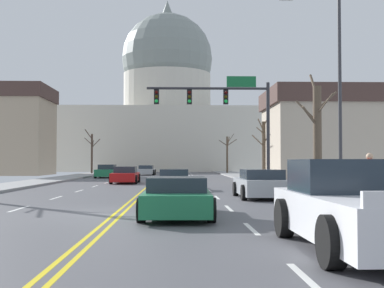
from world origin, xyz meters
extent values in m
cube|color=#505056|center=(0.00, 0.00, -0.03)|extent=(14.00, 180.00, 0.06)
cube|color=yellow|center=(-0.12, 0.00, 0.00)|extent=(0.10, 176.40, 0.00)
cube|color=yellow|center=(0.12, 0.00, 0.00)|extent=(0.10, 176.40, 0.00)
cube|color=silver|center=(3.50, -8.50, 0.00)|extent=(0.12, 2.20, 0.00)
cube|color=silver|center=(3.50, -3.30, 0.00)|extent=(0.12, 2.20, 0.00)
cube|color=silver|center=(3.50, 1.90, 0.00)|extent=(0.12, 2.20, 0.00)
cube|color=silver|center=(3.50, 7.10, 0.00)|extent=(0.12, 2.20, 0.00)
cube|color=silver|center=(3.50, 12.30, 0.00)|extent=(0.12, 2.20, 0.00)
cube|color=silver|center=(3.50, 17.50, 0.00)|extent=(0.12, 2.20, 0.00)
cube|color=silver|center=(3.50, 22.70, 0.00)|extent=(0.12, 2.20, 0.00)
cube|color=silver|center=(3.50, 27.90, 0.00)|extent=(0.12, 2.20, 0.00)
cube|color=silver|center=(3.50, 33.10, 0.00)|extent=(0.12, 2.20, 0.00)
cube|color=silver|center=(3.50, 38.30, 0.00)|extent=(0.12, 2.20, 0.00)
cube|color=silver|center=(3.50, 43.50, 0.00)|extent=(0.12, 2.20, 0.00)
cube|color=silver|center=(3.50, 48.70, 0.00)|extent=(0.12, 2.20, 0.00)
cube|color=silver|center=(3.50, 53.90, 0.00)|extent=(0.12, 2.20, 0.00)
cube|color=silver|center=(3.50, 59.10, 0.00)|extent=(0.12, 2.20, 0.00)
cube|color=silver|center=(3.50, 64.30, 0.00)|extent=(0.12, 2.20, 0.00)
cube|color=silver|center=(-3.50, 1.90, 0.00)|extent=(0.12, 2.20, 0.00)
cube|color=silver|center=(-3.50, 7.10, 0.00)|extent=(0.12, 2.20, 0.00)
cube|color=silver|center=(-3.50, 12.30, 0.00)|extent=(0.12, 2.20, 0.00)
cube|color=silver|center=(-3.50, 17.50, 0.00)|extent=(0.12, 2.20, 0.00)
cube|color=silver|center=(-3.50, 22.70, 0.00)|extent=(0.12, 2.20, 0.00)
cube|color=silver|center=(-3.50, 27.90, 0.00)|extent=(0.12, 2.20, 0.00)
cube|color=silver|center=(-3.50, 33.10, 0.00)|extent=(0.12, 2.20, 0.00)
cube|color=silver|center=(-3.50, 38.30, 0.00)|extent=(0.12, 2.20, 0.00)
cube|color=silver|center=(-3.50, 43.50, 0.00)|extent=(0.12, 2.20, 0.00)
cube|color=silver|center=(-3.50, 48.70, 0.00)|extent=(0.12, 2.20, 0.00)
cube|color=silver|center=(-3.50, 53.90, 0.00)|extent=(0.12, 2.20, 0.00)
cube|color=silver|center=(-3.50, 59.10, 0.00)|extent=(0.12, 2.20, 0.00)
cube|color=silver|center=(-3.50, 64.30, 0.00)|extent=(0.12, 2.20, 0.00)
cylinder|color=#28282D|center=(7.60, 17.29, 3.41)|extent=(0.22, 0.22, 6.54)
cylinder|color=#28282D|center=(3.70, 17.29, 6.28)|extent=(7.80, 0.16, 0.16)
cube|color=black|center=(4.87, 17.29, 5.72)|extent=(0.32, 0.28, 0.92)
sphere|color=#330504|center=(4.87, 17.13, 6.00)|extent=(0.22, 0.22, 0.22)
sphere|color=#332B05|center=(4.87, 17.13, 5.72)|extent=(0.22, 0.22, 0.22)
sphere|color=#19CC47|center=(4.87, 17.13, 5.44)|extent=(0.22, 0.22, 0.22)
cube|color=black|center=(2.53, 17.29, 5.72)|extent=(0.32, 0.28, 0.92)
sphere|color=#330504|center=(2.53, 17.13, 6.00)|extent=(0.22, 0.22, 0.22)
sphere|color=#332B05|center=(2.53, 17.13, 5.72)|extent=(0.22, 0.22, 0.22)
sphere|color=#19CC47|center=(2.53, 17.13, 5.44)|extent=(0.22, 0.22, 0.22)
cube|color=black|center=(0.42, 17.29, 5.72)|extent=(0.32, 0.28, 0.92)
sphere|color=#330504|center=(0.42, 17.13, 6.00)|extent=(0.22, 0.22, 0.22)
sphere|color=#332B05|center=(0.42, 17.13, 5.72)|extent=(0.22, 0.22, 0.22)
sphere|color=#19CC47|center=(0.42, 17.13, 5.44)|extent=(0.22, 0.22, 0.22)
cube|color=#146033|center=(5.88, 17.31, 6.73)|extent=(1.90, 0.06, 0.70)
cylinder|color=#333338|center=(8.20, 4.65, 4.22)|extent=(0.14, 0.14, 8.17)
cube|color=beige|center=(0.00, 71.53, 5.08)|extent=(33.85, 19.20, 10.16)
cylinder|color=beige|center=(0.00, 71.53, 13.33)|extent=(14.83, 14.83, 6.34)
sphere|color=gray|center=(0.00, 71.53, 19.20)|extent=(15.43, 15.43, 15.43)
cone|color=gray|center=(0.00, 71.53, 28.12)|extent=(1.80, 1.80, 2.40)
cube|color=#9EA3A8|center=(1.60, 13.79, 0.45)|extent=(1.85, 4.51, 0.57)
cube|color=#232D38|center=(1.60, 13.46, 0.94)|extent=(1.59, 1.95, 0.41)
cylinder|color=black|center=(0.75, 15.20, 0.32)|extent=(0.23, 0.64, 0.64)
cylinder|color=black|center=(2.51, 15.16, 0.32)|extent=(0.23, 0.64, 0.64)
cylinder|color=black|center=(0.69, 12.42, 0.32)|extent=(0.23, 0.64, 0.64)
cylinder|color=black|center=(2.46, 12.39, 0.32)|extent=(0.23, 0.64, 0.64)
cube|color=#9EA3A8|center=(5.36, 6.76, 0.49)|extent=(1.86, 4.53, 0.67)
cube|color=#232D38|center=(5.37, 6.44, 1.03)|extent=(1.62, 2.20, 0.41)
cylinder|color=black|center=(4.44, 8.15, 0.32)|extent=(0.23, 0.64, 0.64)
cylinder|color=black|center=(6.26, 8.17, 0.32)|extent=(0.23, 0.64, 0.64)
cylinder|color=black|center=(4.47, 5.36, 0.32)|extent=(0.23, 0.64, 0.64)
cylinder|color=black|center=(6.29, 5.37, 0.32)|extent=(0.23, 0.64, 0.64)
cube|color=#1E7247|center=(1.76, -0.64, 0.45)|extent=(1.88, 4.57, 0.58)
cube|color=#232D38|center=(1.76, -0.95, 0.94)|extent=(1.63, 2.05, 0.40)
cylinder|color=black|center=(0.88, 0.78, 0.32)|extent=(0.23, 0.64, 0.64)
cylinder|color=black|center=(2.69, 0.76, 0.32)|extent=(0.23, 0.64, 0.64)
cylinder|color=black|center=(0.84, -2.04, 0.32)|extent=(0.23, 0.64, 0.64)
cylinder|color=black|center=(2.65, -2.06, 0.32)|extent=(0.23, 0.64, 0.64)
cube|color=silver|center=(5.02, -6.22, 0.60)|extent=(2.05, 5.33, 0.76)
cube|color=#1E2833|center=(5.01, -5.47, 1.30)|extent=(1.87, 1.82, 0.64)
cylinder|color=black|center=(4.00, -4.63, 0.40)|extent=(0.29, 0.80, 0.80)
cylinder|color=black|center=(6.02, -4.61, 0.40)|extent=(0.29, 0.80, 0.80)
cylinder|color=black|center=(4.02, -7.82, 0.40)|extent=(0.29, 0.80, 0.80)
cube|color=#B71414|center=(-2.02, 21.92, 0.46)|extent=(1.73, 4.58, 0.60)
cube|color=#232D38|center=(-2.02, 22.11, 0.99)|extent=(1.52, 2.13, 0.45)
cylinder|color=black|center=(-1.15, 20.50, 0.32)|extent=(0.22, 0.64, 0.64)
cylinder|color=black|center=(-2.88, 20.50, 0.32)|extent=(0.22, 0.64, 0.64)
cylinder|color=black|center=(-1.16, 23.34, 0.32)|extent=(0.22, 0.64, 0.64)
cylinder|color=black|center=(-2.88, 23.34, 0.32)|extent=(0.22, 0.64, 0.64)
cube|color=#1E7247|center=(-5.13, 34.68, 0.49)|extent=(1.75, 4.66, 0.66)
cube|color=#232D38|center=(-5.13, 35.03, 1.05)|extent=(1.53, 2.26, 0.47)
cylinder|color=black|center=(-4.27, 33.23, 0.32)|extent=(0.22, 0.64, 0.64)
cylinder|color=black|center=(-6.00, 33.24, 0.32)|extent=(0.22, 0.64, 0.64)
cylinder|color=black|center=(-4.26, 36.12, 0.32)|extent=(0.22, 0.64, 0.64)
cylinder|color=black|center=(-5.99, 36.13, 0.32)|extent=(0.22, 0.64, 0.64)
cube|color=#9EA3A8|center=(-1.89, 44.22, 0.44)|extent=(1.95, 4.43, 0.55)
cube|color=#232D38|center=(-1.88, 44.52, 0.92)|extent=(1.67, 2.01, 0.43)
cylinder|color=black|center=(-1.01, 42.84, 0.32)|extent=(0.24, 0.65, 0.64)
cylinder|color=black|center=(-2.84, 42.89, 0.32)|extent=(0.24, 0.65, 0.64)
cylinder|color=black|center=(-0.94, 45.56, 0.32)|extent=(0.24, 0.65, 0.64)
cylinder|color=black|center=(-2.77, 45.61, 0.32)|extent=(0.24, 0.65, 0.64)
cube|color=tan|center=(-18.54, 45.06, 4.38)|extent=(10.19, 8.42, 8.77)
cube|color=#47332D|center=(-18.54, 45.06, 9.59)|extent=(10.59, 8.75, 1.64)
cube|color=#B2A38E|center=(15.19, 25.08, 2.96)|extent=(12.06, 8.11, 5.92)
cube|color=#47332D|center=(15.19, 25.08, 6.61)|extent=(12.54, 8.43, 1.38)
cylinder|color=brown|center=(8.08, 7.49, 2.56)|extent=(0.38, 0.38, 4.84)
cylinder|color=brown|center=(8.08, 8.07, 5.10)|extent=(0.12, 1.24, 1.24)
cylinder|color=brown|center=(8.61, 7.81, 4.37)|extent=(1.17, 0.75, 0.94)
cylinder|color=brown|center=(8.22, 6.77, 4.10)|extent=(0.35, 1.47, 0.81)
cylinder|color=brown|center=(7.70, 7.90, 3.87)|extent=(0.87, 0.93, 1.11)
cylinder|color=brown|center=(7.71, 7.35, 3.60)|extent=(0.85, 0.41, 0.94)
cylinder|color=#423328|center=(-8.71, 47.37, 2.55)|extent=(0.24, 0.24, 4.81)
cylinder|color=#423328|center=(-9.20, 47.76, 4.94)|extent=(1.11, 0.91, 1.29)
cylinder|color=#423328|center=(-8.69, 47.66, 3.42)|extent=(0.16, 0.67, 0.90)
cylinder|color=#423328|center=(-9.20, 47.59, 4.07)|extent=(1.06, 0.54, 0.89)
cylinder|color=#423328|center=(-8.71, 47.98, 3.65)|extent=(0.08, 1.26, 1.24)
cylinder|color=#423328|center=(-8.25, 47.56, 3.83)|extent=(1.03, 0.49, 1.10)
cylinder|color=brown|center=(8.87, 26.45, 2.51)|extent=(0.30, 0.30, 4.73)
cylinder|color=brown|center=(8.32, 25.89, 3.26)|extent=(1.21, 1.21, 0.92)
cylinder|color=brown|center=(9.21, 26.09, 5.29)|extent=(0.79, 0.84, 1.75)
cylinder|color=brown|center=(8.53, 26.13, 4.11)|extent=(0.75, 0.72, 0.53)
cylinder|color=brown|center=(8.61, 26.24, 4.57)|extent=(0.64, 0.53, 1.02)
cylinder|color=brown|center=(9.30, 26.63, 3.66)|extent=(0.96, 0.49, 1.14)
cylinder|color=brown|center=(8.89, 27.05, 3.56)|extent=(0.11, 1.27, 1.28)
cylinder|color=#4C3D2D|center=(8.16, 50.09, 2.47)|extent=(0.24, 0.24, 4.66)
cylinder|color=#4C3D2D|center=(7.65, 50.18, 3.98)|extent=(1.10, 0.29, 0.78)
cylinder|color=#4C3D2D|center=(8.64, 50.45, 4.54)|extent=(1.04, 0.80, 1.34)
cylinder|color=#4C3D2D|center=(8.35, 50.55, 3.95)|extent=(0.51, 1.06, 1.73)
cylinder|color=#4C3D2D|center=(8.83, 50.54, 4.04)|extent=(1.41, 1.00, 0.94)
cylinder|color=black|center=(7.65, 0.42, 0.58)|extent=(0.16, 0.16, 0.88)
cylinder|color=black|center=(7.84, 0.42, 0.58)|extent=(0.16, 0.16, 0.88)
cylinder|color=maroon|center=(7.75, 0.42, 1.30)|extent=(0.34, 0.34, 0.64)
sphere|color=tan|center=(7.75, 0.42, 1.73)|extent=(0.22, 0.22, 0.22)
camera|label=1|loc=(1.77, -15.25, 1.58)|focal=47.68mm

